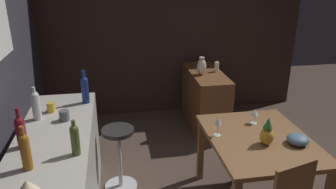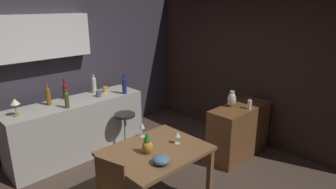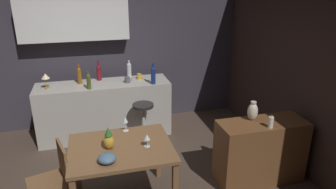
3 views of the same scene
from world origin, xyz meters
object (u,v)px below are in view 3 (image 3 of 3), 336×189
at_px(cup_mustard, 139,76).
at_px(wine_glass_left, 125,120).
at_px(fruit_bowl, 107,158).
at_px(wine_bottle_olive, 89,81).
at_px(wine_bottle_clear, 129,70).
at_px(wine_bottle_amber, 79,75).
at_px(sideboard_cabinet, 260,151).
at_px(vase_ceramic_ivory, 253,111).
at_px(chair_near_window, 54,179).
at_px(bar_stool, 144,124).
at_px(dining_table, 121,154).
at_px(pineapple_centerpiece, 108,139).
at_px(cup_slate, 127,80).
at_px(wine_glass_right, 147,137).
at_px(pillar_candle_tall, 271,122).
at_px(counter_lamp, 45,77).
at_px(wine_bottle_ruby, 99,72).
at_px(wine_bottle_cobalt, 153,75).

bearing_deg(cup_mustard, wine_glass_left, -105.95).
bearing_deg(fruit_bowl, wine_bottle_olive, 93.69).
distance_m(fruit_bowl, wine_bottle_clear, 2.30).
bearing_deg(wine_bottle_amber, wine_glass_left, -70.87).
bearing_deg(sideboard_cabinet, cup_mustard, 123.04).
xyz_separation_m(fruit_bowl, vase_ceramic_ivory, (1.80, 0.37, 0.15)).
distance_m(sideboard_cabinet, wine_bottle_clear, 2.46).
xyz_separation_m(wine_glass_left, fruit_bowl, (-0.27, -0.63, -0.09)).
relative_size(chair_near_window, bar_stool, 1.23).
bearing_deg(dining_table, pineapple_centerpiece, -178.85).
bearing_deg(wine_glass_left, cup_mustard, 74.05).
xyz_separation_m(pineapple_centerpiece, cup_slate, (0.44, 1.72, 0.10)).
relative_size(sideboard_cabinet, vase_ceramic_ivory, 4.52).
xyz_separation_m(cup_mustard, vase_ceramic_ivory, (1.10, -1.76, -0.01)).
relative_size(dining_table, chair_near_window, 1.32).
bearing_deg(chair_near_window, wine_bottle_clear, 60.92).
relative_size(wine_glass_right, pillar_candle_tall, 0.92).
height_order(pineapple_centerpiece, pillar_candle_tall, pineapple_centerpiece).
distance_m(wine_glass_right, counter_lamp, 2.17).
relative_size(wine_bottle_ruby, cup_slate, 2.66).
xyz_separation_m(bar_stool, cup_slate, (-0.16, 0.46, 0.58)).
distance_m(chair_near_window, cup_mustard, 2.32).
bearing_deg(wine_glass_left, sideboard_cabinet, -12.40).
xyz_separation_m(wine_glass_left, wine_bottle_cobalt, (0.60, 1.19, 0.17)).
bearing_deg(dining_table, fruit_bowl, -121.17).
distance_m(wine_bottle_ruby, vase_ceramic_ivory, 2.55).
height_order(wine_bottle_olive, wine_bottle_amber, wine_bottle_amber).
distance_m(wine_bottle_amber, pillar_candle_tall, 2.95).
distance_m(cup_slate, vase_ceramic_ivory, 2.08).
bearing_deg(counter_lamp, wine_glass_right, -56.79).
bearing_deg(wine_bottle_olive, wine_bottle_amber, 113.92).
relative_size(sideboard_cabinet, wine_bottle_amber, 3.44).
distance_m(chair_near_window, pineapple_centerpiece, 0.71).
bearing_deg(pineapple_centerpiece, bar_stool, 64.45).
bearing_deg(pillar_candle_tall, vase_ceramic_ivory, 112.70).
xyz_separation_m(wine_glass_right, cup_slate, (0.04, 1.78, 0.10)).
distance_m(cup_mustard, cup_slate, 0.26).
bearing_deg(pineapple_centerpiece, wine_glass_right, -9.19).
xyz_separation_m(wine_glass_left, pineapple_centerpiece, (-0.23, -0.37, -0.03)).
height_order(wine_glass_left, fruit_bowl, wine_glass_left).
bearing_deg(pineapple_centerpiece, sideboard_cabinet, 0.21).
height_order(wine_bottle_clear, wine_bottle_ruby, wine_bottle_ruby).
distance_m(fruit_bowl, wine_bottle_amber, 2.17).
xyz_separation_m(wine_bottle_amber, vase_ceramic_ivory, (2.05, -1.76, -0.11)).
xyz_separation_m(bar_stool, counter_lamp, (-1.38, 0.48, 0.71)).
bearing_deg(sideboard_cabinet, pillar_candle_tall, -90.32).
relative_size(pineapple_centerpiece, wine_bottle_cobalt, 0.76).
distance_m(wine_bottle_clear, wine_bottle_amber, 0.80).
bearing_deg(counter_lamp, fruit_bowl, -69.84).
distance_m(wine_bottle_olive, wine_bottle_amber, 0.33).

